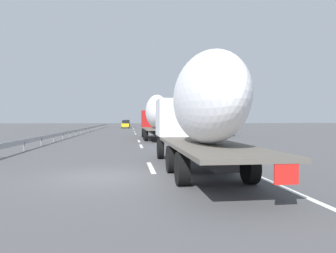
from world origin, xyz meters
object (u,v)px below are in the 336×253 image
car_yellow_coupe (125,124)px  car_black_suv (127,124)px  truck_trailing (200,108)px  road_sign (164,119)px  truck_lead (156,115)px

car_yellow_coupe → car_black_suv: size_ratio=0.96×
truck_trailing → car_black_suv: bearing=2.6°
truck_trailing → road_sign: truck_trailing is taller
truck_lead → car_yellow_coupe: size_ratio=2.85×
road_sign → car_black_suv: bearing=10.9°
car_yellow_coupe → car_black_suv: (10.87, -0.23, 0.04)m
truck_trailing → car_black_suv: 74.37m
road_sign → truck_lead: bearing=171.6°
road_sign → car_yellow_coupe: bearing=16.5°
truck_trailing → road_sign: (40.87, -3.10, -0.37)m
road_sign → truck_trailing: bearing=175.7°
car_yellow_coupe → car_black_suv: car_black_suv is taller
car_yellow_coupe → road_sign: size_ratio=1.39×
car_black_suv → truck_lead: bearing=-176.5°
car_yellow_coupe → truck_trailing: bearing=-176.8°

